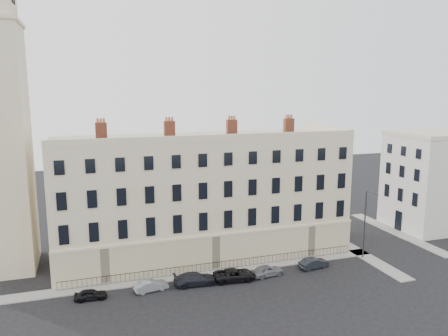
{
  "coord_description": "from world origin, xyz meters",
  "views": [
    {
      "loc": [
        -20.1,
        -40.34,
        20.77
      ],
      "look_at": [
        -3.69,
        10.0,
        11.22
      ],
      "focal_mm": 35.0,
      "sensor_mm": 36.0,
      "label": 1
    }
  ],
  "objects": [
    {
      "name": "ground",
      "position": [
        0.0,
        0.0,
        0.0
      ],
      "size": [
        160.0,
        160.0,
        0.0
      ],
      "primitive_type": "plane",
      "color": "black",
      "rests_on": "ground"
    },
    {
      "name": "terrace",
      "position": [
        -5.97,
        11.97,
        7.5
      ],
      "size": [
        36.22,
        12.22,
        17.0
      ],
      "color": "beige",
      "rests_on": "ground"
    },
    {
      "name": "adjacent_building",
      "position": [
        29.0,
        11.0,
        7.0
      ],
      "size": [
        10.0,
        10.0,
        14.0
      ],
      "primitive_type": "cube",
      "color": "silver",
      "rests_on": "ground"
    },
    {
      "name": "pavement_terrace",
      "position": [
        -10.0,
        5.0,
        0.06
      ],
      "size": [
        48.0,
        2.0,
        0.12
      ],
      "primitive_type": "cube",
      "color": "gray",
      "rests_on": "ground"
    },
    {
      "name": "pavement_east_return",
      "position": [
        13.0,
        8.0,
        0.06
      ],
      "size": [
        2.0,
        24.0,
        0.12
      ],
      "primitive_type": "cube",
      "color": "gray",
      "rests_on": "ground"
    },
    {
      "name": "pavement_adjacent",
      "position": [
        23.0,
        10.0,
        0.06
      ],
      "size": [
        2.0,
        20.0,
        0.12
      ],
      "primitive_type": "cube",
      "color": "gray",
      "rests_on": "ground"
    },
    {
      "name": "railings",
      "position": [
        -6.0,
        5.4,
        0.55
      ],
      "size": [
        35.0,
        0.04,
        0.96
      ],
      "color": "black",
      "rests_on": "ground"
    },
    {
      "name": "car_a",
      "position": [
        -20.18,
        2.51,
        0.54
      ],
      "size": [
        3.25,
        1.43,
        1.09
      ],
      "primitive_type": "imported",
      "rotation": [
        0.0,
        0.0,
        1.52
      ],
      "color": "black",
      "rests_on": "ground"
    },
    {
      "name": "car_b",
      "position": [
        -14.13,
        2.57,
        0.58
      ],
      "size": [
        3.69,
        1.81,
        1.16
      ],
      "primitive_type": "imported",
      "rotation": [
        0.0,
        0.0,
        1.74
      ],
      "color": "gray",
      "rests_on": "ground"
    },
    {
      "name": "car_c",
      "position": [
        -9.38,
        2.52,
        0.68
      ],
      "size": [
        4.78,
        2.11,
        1.36
      ],
      "primitive_type": "imported",
      "rotation": [
        0.0,
        0.0,
        1.53
      ],
      "color": "black",
      "rests_on": "ground"
    },
    {
      "name": "car_d",
      "position": [
        -4.98,
        2.25,
        0.66
      ],
      "size": [
        4.88,
        2.56,
        1.31
      ],
      "primitive_type": "imported",
      "rotation": [
        0.0,
        0.0,
        1.49
      ],
      "color": "black",
      "rests_on": "ground"
    },
    {
      "name": "car_e",
      "position": [
        -1.13,
        2.22,
        0.64
      ],
      "size": [
        3.94,
        2.0,
        1.29
      ],
      "primitive_type": "imported",
      "rotation": [
        0.0,
        0.0,
        1.7
      ],
      "color": "slate",
      "rests_on": "ground"
    },
    {
      "name": "car_f",
      "position": [
        5.04,
        2.54,
        0.61
      ],
      "size": [
        3.88,
        1.8,
        1.23
      ],
      "primitive_type": "imported",
      "rotation": [
        0.0,
        0.0,
        1.71
      ],
      "color": "black",
      "rests_on": "ground"
    },
    {
      "name": "streetlamp",
      "position": [
        12.46,
        3.3,
        4.81
      ],
      "size": [
        0.66,
        1.84,
        8.68
      ],
      "rotation": [
        0.0,
        0.0,
        -0.27
      ],
      "color": "#323137",
      "rests_on": "ground"
    }
  ]
}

